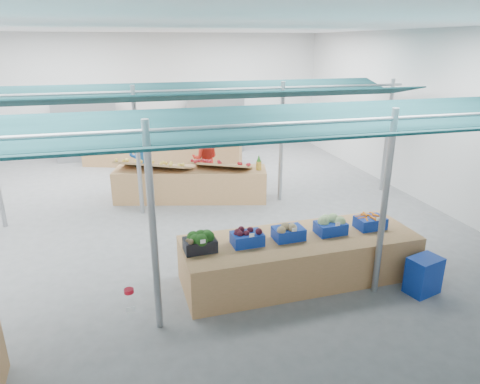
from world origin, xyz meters
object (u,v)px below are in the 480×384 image
at_px(veg_counter, 299,258).
at_px(fruit_counter, 191,184).
at_px(crate_stack, 424,275).
at_px(vendor_right, 205,159).
at_px(vendor_left, 140,163).

height_order(veg_counter, fruit_counter, fruit_counter).
relative_size(crate_stack, vendor_right, 0.40).
bearing_deg(crate_stack, veg_counter, 151.61).
bearing_deg(vendor_right, fruit_counter, 76.03).
xyz_separation_m(veg_counter, fruit_counter, (-1.17, 4.40, 0.02)).
height_order(fruit_counter, vendor_right, vendor_right).
relative_size(fruit_counter, vendor_right, 2.50).
xyz_separation_m(veg_counter, vendor_right, (-0.57, 5.50, 0.38)).
distance_m(veg_counter, vendor_right, 5.54).
xyz_separation_m(veg_counter, vendor_left, (-2.37, 5.50, 0.38)).
relative_size(fruit_counter, vendor_left, 2.50).
bearing_deg(fruit_counter, veg_counter, -60.41).
bearing_deg(fruit_counter, vendor_left, 152.13).
bearing_deg(vendor_left, veg_counter, 128.00).
bearing_deg(veg_counter, crate_stack, -29.77).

